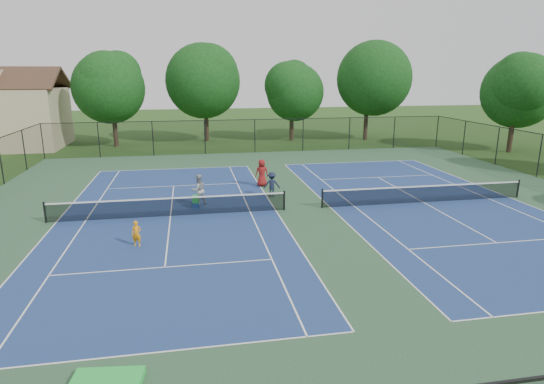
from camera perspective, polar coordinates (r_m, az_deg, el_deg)
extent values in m
plane|color=#234716|center=(24.53, 3.93, -2.14)|extent=(140.00, 140.00, 0.00)
cube|color=#2A4A31|center=(24.53, 3.93, -2.13)|extent=(36.00, 36.00, 0.01)
cube|color=navy|center=(23.85, -12.62, -2.96)|extent=(10.97, 23.77, 0.00)
cube|color=white|center=(35.35, -12.00, 2.88)|extent=(10.97, 0.06, 0.00)
cube|color=white|center=(13.03, -14.39, -18.93)|extent=(10.97, 0.06, 0.00)
cube|color=white|center=(24.72, -25.44, -3.43)|extent=(0.06, 23.77, 0.00)
cube|color=white|center=(24.21, 0.45, -2.30)|extent=(0.06, 23.77, 0.00)
cube|color=white|center=(24.39, -22.33, -3.33)|extent=(0.06, 23.77, 0.00)
cube|color=white|center=(24.00, -2.76, -2.47)|extent=(0.06, 23.77, 0.00)
cube|color=white|center=(30.01, -12.23, 0.74)|extent=(8.23, 0.06, 0.00)
cube|color=white|center=(17.85, -13.29, -9.16)|extent=(8.23, 0.06, 0.00)
cube|color=white|center=(23.84, -12.62, -2.95)|extent=(0.06, 12.80, 0.00)
cylinder|color=black|center=(24.70, -26.61, -2.31)|extent=(0.10, 0.10, 1.07)
cylinder|color=black|center=(24.15, 1.54, -1.06)|extent=(0.10, 0.10, 1.07)
cube|color=black|center=(23.71, -12.68, -1.90)|extent=(11.90, 0.01, 0.90)
cube|color=white|center=(23.58, -12.75, -0.78)|extent=(11.90, 0.04, 0.07)
cube|color=navy|center=(27.07, 18.45, -1.23)|extent=(10.97, 23.77, 0.00)
cube|color=white|center=(37.61, 9.86, 3.69)|extent=(10.97, 0.06, 0.00)
cube|color=white|center=(24.94, 7.31, -1.91)|extent=(0.06, 23.77, 0.00)
cube|color=white|center=(30.07, 27.67, -0.62)|extent=(0.06, 23.77, 0.00)
cube|color=white|center=(25.38, 10.27, -1.74)|extent=(0.06, 23.77, 0.00)
cube|color=white|center=(29.25, 25.55, -0.76)|extent=(0.06, 23.77, 0.00)
cube|color=white|center=(32.63, 13.14, 1.82)|extent=(8.23, 0.06, 0.00)
cube|color=white|center=(21.98, 26.39, -5.73)|extent=(8.23, 0.06, 0.00)
cube|color=white|center=(27.07, 18.46, -1.23)|extent=(0.06, 12.80, 0.00)
cylinder|color=black|center=(24.66, 6.32, -0.82)|extent=(0.10, 0.10, 1.07)
cylinder|color=black|center=(30.24, 28.49, 0.38)|extent=(0.10, 0.10, 1.07)
cube|color=black|center=(26.95, 18.53, -0.29)|extent=(11.90, 0.01, 0.90)
cube|color=white|center=(26.84, 18.62, 0.69)|extent=(11.90, 0.04, 0.07)
cylinder|color=black|center=(42.86, -26.85, 5.68)|extent=(0.08, 0.08, 3.00)
cylinder|color=black|center=(41.81, -20.91, 6.11)|extent=(0.08, 0.08, 3.00)
cylinder|color=black|center=(41.23, -14.72, 6.49)|extent=(0.08, 0.08, 3.00)
cylinder|color=black|center=(41.13, -8.43, 6.80)|extent=(0.08, 0.08, 3.00)
cylinder|color=black|center=(41.53, -2.17, 7.02)|extent=(0.08, 0.08, 3.00)
cylinder|color=black|center=(42.40, 3.91, 7.16)|extent=(0.08, 0.08, 3.00)
cylinder|color=black|center=(43.72, 9.68, 7.22)|extent=(0.08, 0.08, 3.00)
cylinder|color=black|center=(45.45, 15.07, 7.21)|extent=(0.08, 0.08, 3.00)
cylinder|color=black|center=(47.54, 20.02, 7.14)|extent=(0.08, 0.08, 3.00)
cylinder|color=black|center=(36.64, 30.54, 3.91)|extent=(0.08, 0.08, 3.00)
cylinder|color=black|center=(40.10, 26.42, 5.20)|extent=(0.08, 0.08, 3.00)
cylinder|color=black|center=(34.43, -30.89, 3.29)|extent=(0.08, 0.08, 3.00)
cylinder|color=black|center=(43.74, 22.95, 6.26)|extent=(0.08, 0.08, 3.00)
cylinder|color=black|center=(38.61, -28.65, 4.62)|extent=(0.08, 0.08, 3.00)
cube|color=black|center=(41.53, -2.17, 7.02)|extent=(36.00, 0.01, 3.00)
cube|color=black|center=(41.35, -2.19, 9.08)|extent=(36.00, 0.05, 0.05)
cylinder|color=#2D2116|center=(47.55, -19.11, 7.70)|extent=(0.44, 0.44, 3.78)
sphere|color=#0F3813|center=(47.28, -19.50, 12.21)|extent=(6.80, 6.80, 6.80)
sphere|color=#0F3813|center=(47.27, -19.57, 13.01)|extent=(5.58, 5.58, 5.58)
sphere|color=#0F3813|center=(47.26, -19.64, 13.82)|extent=(4.35, 4.35, 4.35)
cylinder|color=#2D2116|center=(49.02, -8.23, 8.76)|extent=(0.44, 0.44, 4.14)
sphere|color=#0F3813|center=(48.76, -8.41, 13.62)|extent=(7.60, 7.60, 7.60)
sphere|color=#0F3813|center=(48.76, -8.44, 14.35)|extent=(6.23, 6.23, 6.23)
sphere|color=#0F3813|center=(48.76, -8.47, 15.09)|extent=(4.86, 4.86, 4.86)
cylinder|color=#2D2116|center=(49.24, 2.47, 8.50)|extent=(0.44, 0.44, 3.42)
sphere|color=#0F3813|center=(48.99, 2.52, 12.41)|extent=(6.00, 6.00, 6.00)
sphere|color=#0F3813|center=(48.96, 2.52, 13.23)|extent=(4.92, 4.92, 4.92)
sphere|color=#0F3813|center=(48.95, 2.53, 14.05)|extent=(3.84, 3.84, 3.84)
cylinder|color=#2D2116|center=(50.63, 11.71, 8.90)|extent=(0.44, 0.44, 4.32)
sphere|color=#0F3813|center=(50.39, 11.97, 13.77)|extent=(7.80, 7.80, 7.80)
sphere|color=#0F3813|center=(50.39, 12.01, 14.46)|extent=(6.40, 6.40, 6.40)
sphere|color=#0F3813|center=(50.39, 12.04, 15.16)|extent=(4.99, 4.99, 4.99)
cylinder|color=#2D2116|center=(47.02, 27.81, 6.62)|extent=(0.44, 0.44, 3.60)
sphere|color=#0F3813|center=(46.74, 28.35, 10.99)|extent=(6.60, 6.60, 6.60)
sphere|color=#0F3813|center=(46.72, 28.45, 11.81)|extent=(5.41, 5.41, 5.41)
sphere|color=#0F3813|center=(46.71, 28.55, 12.63)|extent=(4.22, 4.22, 4.22)
cube|color=tan|center=(50.89, -30.32, 7.95)|extent=(10.00, 8.00, 5.60)
cube|color=tan|center=(50.71, -30.87, 12.06)|extent=(1.20, 8.00, 1.76)
cube|color=#422B1E|center=(52.59, -30.14, 12.29)|extent=(10.80, 4.10, 2.15)
imported|color=orange|center=(20.03, -16.64, -5.03)|extent=(0.45, 0.35, 1.12)
imported|color=#9C9C9F|center=(25.25, -9.21, 0.25)|extent=(1.03, 0.93, 1.74)
imported|color=#192138|center=(26.72, -0.03, 0.96)|extent=(1.03, 0.68, 1.48)
imported|color=maroon|center=(29.15, -1.29, 2.41)|extent=(0.90, 0.63, 1.75)
cube|color=navy|center=(24.96, -9.56, -1.66)|extent=(0.41, 0.29, 0.30)
cube|color=green|center=(24.86, -9.60, -0.87)|extent=(0.34, 0.27, 0.41)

